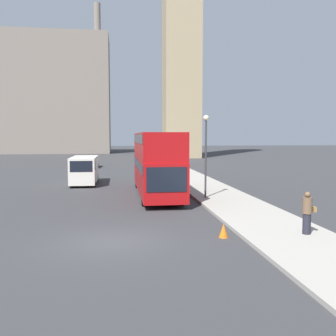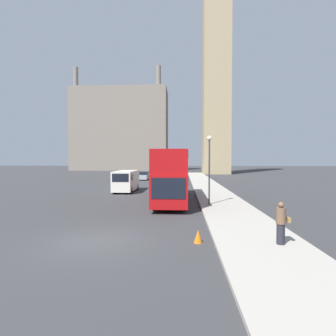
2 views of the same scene
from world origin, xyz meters
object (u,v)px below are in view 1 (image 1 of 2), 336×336
at_px(pedestrian, 307,213).
at_px(parked_sedan, 91,162).
at_px(white_van, 84,170).
at_px(street_lamp, 206,143).
at_px(red_double_decker_bus, 156,161).

bearing_deg(pedestrian, parked_sedan, 107.00).
height_order(white_van, street_lamp, street_lamp).
bearing_deg(parked_sedan, pedestrian, -73.00).
bearing_deg(street_lamp, pedestrian, -78.46).
relative_size(red_double_decker_bus, pedestrian, 6.70).
xyz_separation_m(pedestrian, street_lamp, (-1.90, 9.30, 2.60)).
xyz_separation_m(pedestrian, parked_sedan, (-10.95, 35.82, -0.33)).
height_order(red_double_decker_bus, street_lamp, street_lamp).
relative_size(red_double_decker_bus, parked_sedan, 2.49).
xyz_separation_m(red_double_decker_bus, parked_sedan, (-6.15, 24.26, -1.70)).
height_order(pedestrian, street_lamp, street_lamp).
xyz_separation_m(street_lamp, parked_sedan, (-9.05, 26.53, -2.93)).
bearing_deg(parked_sedan, red_double_decker_bus, -75.77).
distance_m(red_double_decker_bus, street_lamp, 3.88).
height_order(white_van, pedestrian, white_van).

